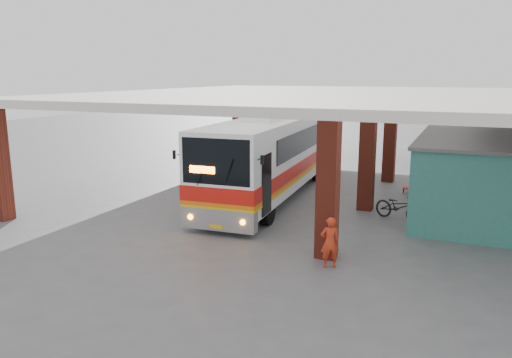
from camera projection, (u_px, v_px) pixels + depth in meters
The scene contains 8 objects.
ground at pixel (271, 220), 19.16m from camera, with size 90.00×90.00×0.00m, color #515154.
brick_columns at pixel (341, 149), 22.65m from camera, with size 20.10×21.60×4.35m.
canopy_roof at pixel (331, 95), 23.88m from camera, with size 21.00×23.00×0.30m, color silver.
shop_building at pixel (487, 176), 19.53m from camera, with size 5.20×8.20×3.11m.
coach_bus at pixel (274, 155), 22.74m from camera, with size 3.59×13.27×3.82m.
motorcycle at pixel (399, 207), 19.00m from camera, with size 0.71×2.03×1.07m, color black.
pedestrian at pixel (330, 242), 14.33m from camera, with size 0.55×0.36×1.51m, color red.
red_chair at pixel (410, 185), 23.38m from camera, with size 0.45×0.45×0.83m.
Camera 1 is at (6.76, -17.15, 5.49)m, focal length 35.00 mm.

